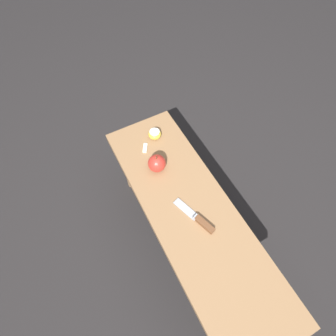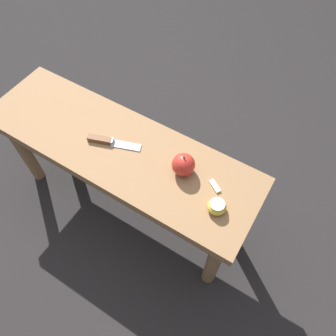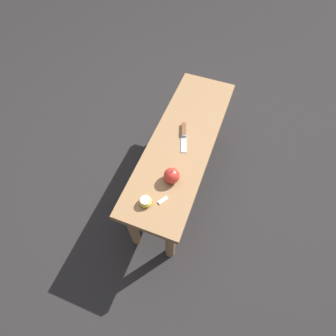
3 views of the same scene
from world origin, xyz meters
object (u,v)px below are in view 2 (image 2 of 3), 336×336
(wooden_bench, at_px, (120,158))
(apple_whole, at_px, (183,165))
(apple_cut, at_px, (217,206))
(knife, at_px, (107,141))

(wooden_bench, bearing_deg, apple_whole, -173.31)
(apple_cut, bearing_deg, knife, -3.88)
(wooden_bench, xyz_separation_m, knife, (0.04, 0.01, 0.09))
(wooden_bench, distance_m, apple_cut, 0.44)
(apple_cut, bearing_deg, apple_whole, -23.09)
(apple_whole, distance_m, apple_cut, 0.18)
(wooden_bench, xyz_separation_m, apple_whole, (-0.26, -0.03, 0.12))
(apple_whole, bearing_deg, wooden_bench, 6.69)
(wooden_bench, relative_size, apple_cut, 17.61)
(apple_cut, bearing_deg, wooden_bench, -5.32)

